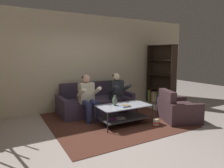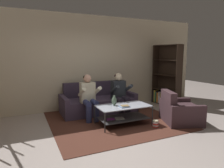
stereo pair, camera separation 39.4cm
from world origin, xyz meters
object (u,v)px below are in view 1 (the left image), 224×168
object	(u,v)px
person_seated_left	(88,96)
coffee_table	(124,112)
person_seated_right	(118,92)
armchair	(178,110)
bookshelf	(160,83)
popcorn_tub	(156,122)
vase	(115,101)
couch	(95,103)
book_stack	(125,106)

from	to	relation	value
person_seated_left	coffee_table	size ratio (longest dim) A/B	0.93
person_seated_right	armchair	distance (m)	1.64
bookshelf	armchair	distance (m)	1.97
coffee_table	bookshelf	bearing A→B (deg)	28.05
armchair	popcorn_tub	xyz separation A→B (m)	(-0.76, -0.05, -0.18)
person_seated_left	person_seated_right	bearing A→B (deg)	-0.01
person_seated_left	armchair	xyz separation A→B (m)	(1.98, -1.18, -0.37)
person_seated_right	vase	distance (m)	0.79
person_seated_left	vase	xyz separation A→B (m)	(0.43, -0.62, -0.06)
vase	armchair	world-z (taller)	armchair
vase	popcorn_tub	size ratio (longest dim) A/B	1.28
couch	popcorn_tub	bearing A→B (deg)	-66.86
person_seated_left	vase	world-z (taller)	person_seated_left
person_seated_right	vase	xyz separation A→B (m)	(-0.48, -0.62, -0.06)
book_stack	armchair	bearing A→B (deg)	-13.19
coffee_table	popcorn_tub	distance (m)	0.81
coffee_table	bookshelf	world-z (taller)	bookshelf
coffee_table	book_stack	xyz separation A→B (m)	(-0.03, -0.13, 0.17)
popcorn_tub	person_seated_right	bearing A→B (deg)	104.17
coffee_table	popcorn_tub	bearing A→B (deg)	-40.25
book_stack	popcorn_tub	world-z (taller)	book_stack
couch	bookshelf	bearing A→B (deg)	-1.46
coffee_table	armchair	size ratio (longest dim) A/B	1.09
book_stack	vase	bearing A→B (deg)	124.11
person_seated_right	armchair	bearing A→B (deg)	-47.77
couch	person_seated_right	world-z (taller)	person_seated_right
book_stack	couch	bearing A→B (deg)	95.45
book_stack	armchair	world-z (taller)	armchair
popcorn_tub	couch	bearing A→B (deg)	113.14
bookshelf	person_seated_right	bearing A→B (deg)	-166.13
couch	book_stack	bearing A→B (deg)	-84.55
person_seated_left	book_stack	size ratio (longest dim) A/B	5.02
armchair	popcorn_tub	bearing A→B (deg)	-176.42
person_seated_left	coffee_table	world-z (taller)	person_seated_left
person_seated_right	book_stack	bearing A→B (deg)	-110.45
coffee_table	vase	bearing A→B (deg)	152.00
armchair	popcorn_tub	size ratio (longest dim) A/B	6.18
coffee_table	popcorn_tub	size ratio (longest dim) A/B	6.76
person_seated_left	popcorn_tub	bearing A→B (deg)	-45.26
person_seated_right	coffee_table	xyz separation A→B (m)	(-0.28, -0.73, -0.33)
coffee_table	vase	world-z (taller)	vase
person_seated_right	bookshelf	xyz separation A→B (m)	(2.01, 0.50, 0.08)
person_seated_right	coffee_table	size ratio (longest dim) A/B	0.92
coffee_table	popcorn_tub	world-z (taller)	coffee_table
coffee_table	book_stack	size ratio (longest dim) A/B	5.43
person_seated_right	vase	world-z (taller)	person_seated_right
popcorn_tub	bookshelf	bearing A→B (deg)	45.43
vase	bookshelf	world-z (taller)	bookshelf
coffee_table	couch	bearing A→B (deg)	97.54
person_seated_left	coffee_table	distance (m)	1.01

